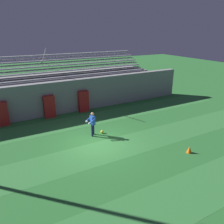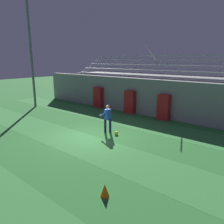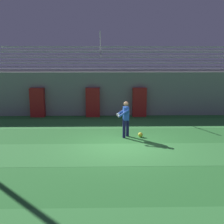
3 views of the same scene
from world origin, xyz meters
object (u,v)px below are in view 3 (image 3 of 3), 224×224
(padding_pillar_gate_right, at_px, (139,102))
(soccer_ball, at_px, (140,135))
(padding_pillar_far_left, at_px, (37,103))
(goalkeeper, at_px, (126,117))
(padding_pillar_gate_left, at_px, (93,102))

(padding_pillar_gate_right, xyz_separation_m, soccer_ball, (-0.52, -4.73, -0.80))
(padding_pillar_far_left, height_order, goalkeeper, padding_pillar_far_left)
(goalkeeper, bearing_deg, padding_pillar_gate_right, 75.47)
(padding_pillar_far_left, distance_m, soccer_ball, 7.62)
(padding_pillar_gate_right, xyz_separation_m, padding_pillar_far_left, (-6.44, 0.00, 0.00))
(padding_pillar_gate_right, bearing_deg, padding_pillar_gate_left, 180.00)
(padding_pillar_gate_left, distance_m, goalkeeper, 5.02)
(padding_pillar_gate_left, distance_m, padding_pillar_far_left, 3.49)
(padding_pillar_gate_right, relative_size, soccer_ball, 8.30)
(padding_pillar_gate_left, height_order, padding_pillar_far_left, same)
(padding_pillar_gate_right, distance_m, soccer_ball, 4.83)
(padding_pillar_far_left, bearing_deg, padding_pillar_gate_left, 0.00)
(padding_pillar_gate_right, distance_m, goalkeeper, 4.86)
(padding_pillar_gate_left, height_order, soccer_ball, padding_pillar_gate_left)
(padding_pillar_gate_right, xyz_separation_m, goalkeeper, (-1.22, -4.70, 0.04))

